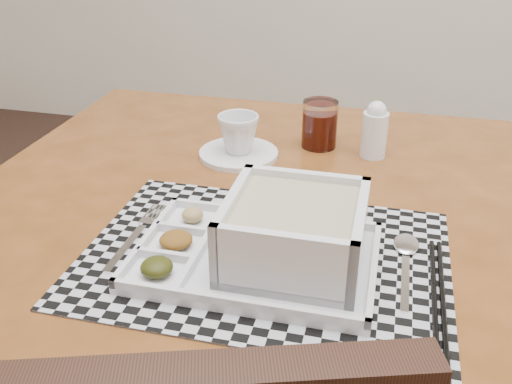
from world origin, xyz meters
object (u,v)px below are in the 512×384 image
cup (238,134)px  creamer_bottle (375,130)px  dining_table (275,262)px  juice_glass (320,126)px  serving_tray (282,241)px

cup → creamer_bottle: 0.25m
creamer_bottle → cup: bearing=-165.4°
dining_table → juice_glass: bearing=85.9°
dining_table → creamer_bottle: creamer_bottle is taller
juice_glass → creamer_bottle: 0.11m
dining_table → serving_tray: bearing=-73.9°
dining_table → creamer_bottle: 0.33m
cup → creamer_bottle: size_ratio=0.71×
juice_glass → cup: bearing=-148.5°
juice_glass → dining_table: bearing=-94.1°
cup → serving_tray: bearing=-74.4°
dining_table → cup: 0.27m
dining_table → cup: (-0.12, 0.21, 0.13)m
creamer_bottle → juice_glass: bearing=168.7°
cup → creamer_bottle: creamer_bottle is taller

